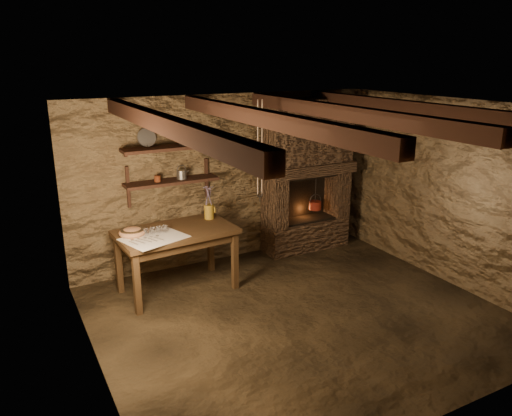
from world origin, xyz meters
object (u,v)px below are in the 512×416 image
work_table (177,258)px  red_pot (315,205)px  wooden_bowl (132,232)px  iron_stockpot (187,139)px  stoneware_jug (209,205)px

work_table → red_pot: size_ratio=2.77×
wooden_bowl → work_table: bearing=-5.0°
wooden_bowl → iron_stockpot: iron_stockpot is taller
stoneware_jug → wooden_bowl: size_ratio=1.37×
iron_stockpot → red_pot: (2.00, -0.12, -1.16)m
work_table → stoneware_jug: 0.82m
stoneware_jug → red_pot: 1.89m
red_pot → stoneware_jug: bearing=-173.3°
wooden_bowl → red_pot: red_pot is taller
work_table → red_pot: bearing=6.2°
work_table → wooden_bowl: 0.68m
work_table → red_pot: 2.45m
stoneware_jug → red_pot: bearing=18.5°
work_table → red_pot: red_pot is taller
red_pot → work_table: bearing=-169.8°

